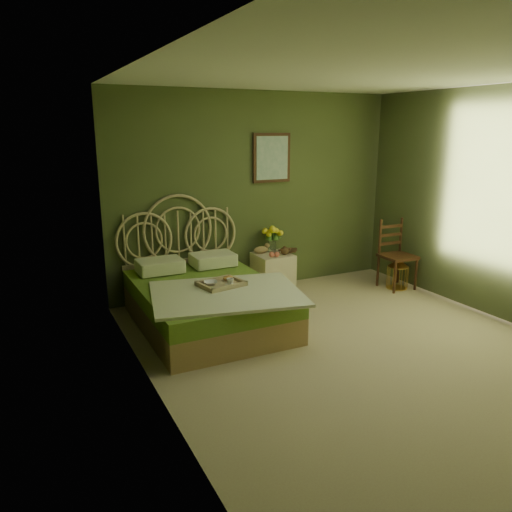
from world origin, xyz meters
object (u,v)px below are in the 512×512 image
bed (206,298)px  chair (394,250)px  nightstand (273,266)px  birdcage (398,274)px

bed → chair: bed is taller
bed → nightstand: bearing=30.0°
bed → birdcage: bed is taller
bed → birdcage: bearing=0.8°
nightstand → birdcage: bearing=-22.8°
birdcage → nightstand: bearing=157.2°
nightstand → birdcage: 1.72m
birdcage → bed: bearing=-179.2°
bed → nightstand: bed is taller
bed → chair: bearing=2.8°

